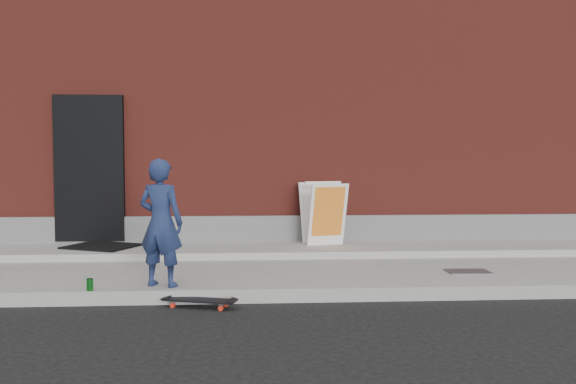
{
  "coord_description": "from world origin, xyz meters",
  "views": [
    {
      "loc": [
        -0.07,
        -5.86,
        1.49
      ],
      "look_at": [
        0.34,
        0.8,
        1.14
      ],
      "focal_mm": 35.0,
      "sensor_mm": 36.0,
      "label": 1
    }
  ],
  "objects": [
    {
      "name": "ground",
      "position": [
        0.0,
        0.0,
        0.0
      ],
      "size": [
        80.0,
        80.0,
        0.0
      ],
      "primitive_type": "plane",
      "color": "black",
      "rests_on": "ground"
    },
    {
      "name": "sidewalk",
      "position": [
        0.0,
        1.5,
        0.07
      ],
      "size": [
        20.0,
        3.0,
        0.15
      ],
      "primitive_type": "cube",
      "color": "gray",
      "rests_on": "ground"
    },
    {
      "name": "apron",
      "position": [
        0.0,
        2.4,
        0.2
      ],
      "size": [
        20.0,
        1.2,
        0.1
      ],
      "primitive_type": "cube",
      "color": "gray",
      "rests_on": "sidewalk"
    },
    {
      "name": "building",
      "position": [
        -0.0,
        6.99,
        2.5
      ],
      "size": [
        20.0,
        8.1,
        5.0
      ],
      "color": "maroon",
      "rests_on": "ground"
    },
    {
      "name": "child",
      "position": [
        -1.07,
        0.23,
        0.84
      ],
      "size": [
        0.59,
        0.48,
        1.38
      ],
      "primitive_type": "imported",
      "rotation": [
        0.0,
        0.0,
        2.8
      ],
      "color": "#1A254A",
      "rests_on": "sidewalk"
    },
    {
      "name": "skateboard",
      "position": [
        -0.63,
        -0.12,
        0.07
      ],
      "size": [
        0.77,
        0.4,
        0.08
      ],
      "color": "red",
      "rests_on": "ground"
    },
    {
      "name": "pizza_sign",
      "position": [
        0.98,
        2.58,
        0.73
      ],
      "size": [
        0.71,
        0.79,
        0.95
      ],
      "color": "silver",
      "rests_on": "apron"
    },
    {
      "name": "soda_can",
      "position": [
        -1.78,
        0.05,
        0.21
      ],
      "size": [
        0.07,
        0.07,
        0.13
      ],
      "primitive_type": "cylinder",
      "rotation": [
        0.0,
        0.0,
        0.0
      ],
      "color": "#1B8927",
      "rests_on": "sidewalk"
    },
    {
      "name": "doormat",
      "position": [
        -2.3,
        2.46,
        0.26
      ],
      "size": [
        1.16,
        1.07,
        0.03
      ],
      "primitive_type": "cube",
      "rotation": [
        0.0,
        0.0,
        -0.41
      ],
      "color": "black",
      "rests_on": "apron"
    },
    {
      "name": "utility_plate",
      "position": [
        2.54,
        0.78,
        0.16
      ],
      "size": [
        0.52,
        0.34,
        0.02
      ],
      "primitive_type": "cube",
      "rotation": [
        0.0,
        0.0,
        -0.03
      ],
      "color": "#525257",
      "rests_on": "sidewalk"
    }
  ]
}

